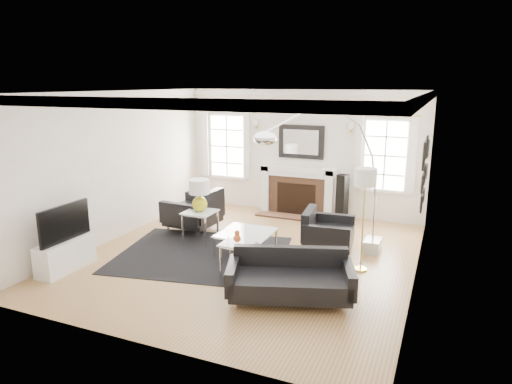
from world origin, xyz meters
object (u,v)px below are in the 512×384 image
at_px(armchair_left, 196,212).
at_px(gourd_lamp, 199,193).
at_px(sofa, 290,279).
at_px(arc_floor_lamp, 323,176).
at_px(coffee_table, 246,234).
at_px(fireplace, 298,191).
at_px(armchair_right, 326,233).

height_order(armchair_left, gourd_lamp, gourd_lamp).
bearing_deg(sofa, arc_floor_lamp, 90.51).
bearing_deg(coffee_table, fireplace, 88.47).
xyz_separation_m(sofa, coffee_table, (-1.27, 1.35, 0.07)).
bearing_deg(arc_floor_lamp, fireplace, 116.46).
xyz_separation_m(armchair_left, armchair_right, (2.73, -0.16, -0.04)).
bearing_deg(armchair_left, armchair_right, -3.38).
relative_size(armchair_left, gourd_lamp, 1.81).
xyz_separation_m(armchair_right, arc_floor_lamp, (0.00, -0.31, 1.09)).
distance_m(sofa, coffee_table, 1.86).
height_order(gourd_lamp, arc_floor_lamp, arc_floor_lamp).
distance_m(armchair_left, armchair_right, 2.74).
relative_size(coffee_table, gourd_lamp, 1.50).
relative_size(armchair_left, coffee_table, 1.21).
relative_size(armchair_left, arc_floor_lamp, 0.41).
height_order(armchair_right, coffee_table, armchair_right).
distance_m(fireplace, armchair_right, 2.40).
distance_m(armchair_right, arc_floor_lamp, 1.13).
relative_size(fireplace, coffee_table, 1.88).
bearing_deg(fireplace, armchair_right, -60.23).
xyz_separation_m(sofa, armchair_right, (-0.02, 1.99, 0.05)).
bearing_deg(armchair_right, arc_floor_lamp, -89.92).
height_order(coffee_table, arc_floor_lamp, arc_floor_lamp).
relative_size(fireplace, armchair_left, 1.56).
bearing_deg(armchair_right, gourd_lamp, -168.88).
xyz_separation_m(fireplace, gourd_lamp, (-1.10, -2.52, 0.42)).
relative_size(armchair_right, coffee_table, 1.12).
bearing_deg(armchair_left, gourd_lamp, -53.52).
bearing_deg(fireplace, gourd_lamp, -113.51).
bearing_deg(armchair_left, arc_floor_lamp, -9.80).
bearing_deg(fireplace, armchair_left, -129.02).
distance_m(sofa, armchair_left, 3.49).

